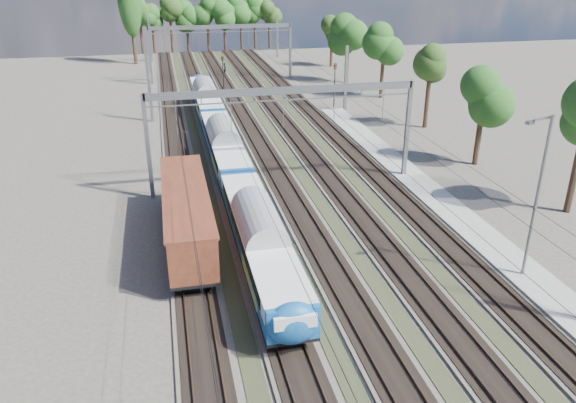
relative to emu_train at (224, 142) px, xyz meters
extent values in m
cube|color=#47423A|center=(-4.50, 8.33, -2.41)|extent=(3.00, 130.00, 0.15)
cube|color=black|center=(-4.50, 8.33, -2.32)|extent=(2.50, 130.00, 0.06)
cube|color=#473326|center=(-5.22, 8.33, -2.22)|extent=(0.08, 130.00, 0.14)
cube|color=#473326|center=(-3.78, 8.33, -2.22)|extent=(0.08, 130.00, 0.14)
cube|color=#47423A|center=(0.00, 8.33, -2.41)|extent=(3.00, 130.00, 0.15)
cube|color=black|center=(0.00, 8.33, -2.32)|extent=(2.50, 130.00, 0.06)
cube|color=#473326|center=(-0.72, 8.33, -2.22)|extent=(0.08, 130.00, 0.14)
cube|color=#473326|center=(0.72, 8.33, -2.22)|extent=(0.08, 130.00, 0.14)
cube|color=#47423A|center=(4.50, 8.33, -2.41)|extent=(3.00, 130.00, 0.15)
cube|color=black|center=(4.50, 8.33, -2.32)|extent=(2.50, 130.00, 0.06)
cube|color=#473326|center=(3.78, 8.33, -2.22)|extent=(0.08, 130.00, 0.14)
cube|color=#473326|center=(5.22, 8.33, -2.22)|extent=(0.08, 130.00, 0.14)
cube|color=#47423A|center=(9.00, 8.33, -2.41)|extent=(3.00, 130.00, 0.15)
cube|color=black|center=(9.00, 8.33, -2.32)|extent=(2.50, 130.00, 0.06)
cube|color=#473326|center=(8.28, 8.33, -2.22)|extent=(0.08, 130.00, 0.14)
cube|color=#473326|center=(9.72, 8.33, -2.22)|extent=(0.08, 130.00, 0.14)
cube|color=#47423A|center=(13.50, 8.33, -2.41)|extent=(3.00, 130.00, 0.15)
cube|color=black|center=(13.50, 8.33, -2.32)|extent=(2.50, 130.00, 0.06)
cube|color=#473326|center=(12.78, 8.33, -2.22)|extent=(0.08, 130.00, 0.14)
cube|color=#473326|center=(14.22, 8.33, -2.22)|extent=(0.08, 130.00, 0.14)
cube|color=#2D2D1D|center=(-2.25, 8.33, -2.46)|extent=(1.10, 130.00, 0.05)
cube|color=#2D2D1D|center=(2.25, 8.33, -2.46)|extent=(1.10, 130.00, 0.05)
cube|color=#2D2D1D|center=(6.75, 8.33, -2.46)|extent=(1.10, 130.00, 0.05)
cube|color=#2D2D1D|center=(11.25, 8.33, -2.46)|extent=(1.10, 130.00, 0.05)
cube|color=gray|center=(16.50, -16.67, -2.34)|extent=(3.00, 70.00, 0.30)
cube|color=gray|center=(-7.00, -6.67, 2.01)|extent=(0.35, 0.35, 9.00)
cube|color=gray|center=(16.00, -6.67, 2.01)|extent=(0.35, 0.35, 9.00)
cube|color=gray|center=(4.50, -6.67, 6.21)|extent=(23.00, 0.35, 0.60)
cube|color=gray|center=(-7.00, 41.33, 2.01)|extent=(0.35, 0.35, 9.00)
cube|color=gray|center=(16.00, 41.33, 2.01)|extent=(0.35, 0.35, 9.00)
cube|color=gray|center=(4.50, 41.33, 6.21)|extent=(23.00, 0.35, 0.60)
cube|color=gray|center=(-7.00, 18.33, 1.76)|extent=(0.35, 0.35, 8.50)
cube|color=gray|center=(-7.00, 63.33, 1.76)|extent=(0.35, 0.35, 8.50)
cube|color=gray|center=(18.30, 18.33, 1.76)|extent=(0.35, 0.35, 8.50)
cube|color=gray|center=(18.30, 63.33, 1.76)|extent=(0.35, 0.35, 8.50)
cylinder|color=black|center=(-4.50, 8.33, 3.01)|extent=(0.03, 130.00, 0.03)
cylinder|color=black|center=(-4.50, 8.33, 4.11)|extent=(0.03, 130.00, 0.03)
cylinder|color=black|center=(0.00, 8.33, 3.01)|extent=(0.03, 130.00, 0.03)
cylinder|color=black|center=(0.00, 8.33, 4.11)|extent=(0.03, 130.00, 0.03)
cylinder|color=black|center=(4.50, 8.33, 3.01)|extent=(0.03, 130.00, 0.03)
cylinder|color=black|center=(4.50, 8.33, 4.11)|extent=(0.03, 130.00, 0.03)
cylinder|color=black|center=(9.00, 8.33, 3.01)|extent=(0.03, 130.00, 0.03)
cylinder|color=black|center=(9.00, 8.33, 4.11)|extent=(0.03, 130.00, 0.03)
cylinder|color=black|center=(13.50, 8.33, 3.01)|extent=(0.03, 130.00, 0.03)
cylinder|color=black|center=(13.50, 8.33, 4.11)|extent=(0.03, 130.00, 0.03)
cylinder|color=black|center=(-8.84, 73.61, 0.82)|extent=(0.56, 0.56, 6.62)
sphere|color=#1F3B15|center=(-8.84, 73.61, 6.12)|extent=(4.16, 4.16, 4.16)
cylinder|color=black|center=(-6.66, 75.34, 0.99)|extent=(0.56, 0.56, 6.95)
sphere|color=#1F3B15|center=(-6.66, 75.34, 6.54)|extent=(3.98, 3.98, 3.98)
cylinder|color=black|center=(-1.52, 76.04, 0.77)|extent=(0.56, 0.56, 6.52)
sphere|color=#1F3B15|center=(-1.52, 76.04, 5.98)|extent=(4.37, 4.37, 4.37)
cylinder|color=black|center=(1.23, 77.03, 0.47)|extent=(0.56, 0.56, 5.91)
sphere|color=#1F3B15|center=(1.23, 77.03, 5.20)|extent=(4.16, 4.16, 4.16)
cylinder|color=black|center=(4.25, 73.67, 0.82)|extent=(0.56, 0.56, 6.61)
sphere|color=#1F3B15|center=(4.25, 73.67, 6.10)|extent=(5.18, 5.18, 5.18)
cylinder|color=black|center=(9.05, 74.48, 0.40)|extent=(0.56, 0.56, 5.78)
sphere|color=#1F3B15|center=(9.05, 74.48, 5.03)|extent=(4.10, 4.10, 4.10)
cylinder|color=black|center=(11.71, 75.14, 0.87)|extent=(0.56, 0.56, 6.73)
sphere|color=#1F3B15|center=(11.71, 75.14, 6.26)|extent=(5.08, 5.08, 5.08)
cylinder|color=black|center=(15.43, 74.12, 1.23)|extent=(0.56, 0.56, 7.43)
sphere|color=#1F3B15|center=(15.43, 74.12, 7.17)|extent=(4.01, 4.01, 4.01)
cylinder|color=black|center=(18.89, 75.35, 0.79)|extent=(0.56, 0.56, 6.55)
sphere|color=#1F3B15|center=(18.89, 75.35, 6.03)|extent=(4.80, 4.80, 4.80)
cylinder|color=black|center=(24.87, -17.11, 0.98)|extent=(0.56, 0.56, 6.94)
cylinder|color=black|center=(24.94, -3.44, 0.24)|extent=(0.56, 0.56, 5.47)
sphere|color=#1F3B15|center=(24.94, -3.44, 4.62)|extent=(3.97, 3.97, 3.97)
cylinder|color=black|center=(25.47, 7.53, 0.91)|extent=(0.56, 0.56, 6.80)
sphere|color=#1F3B15|center=(25.47, 7.53, 6.35)|extent=(4.02, 4.02, 4.02)
cylinder|color=black|center=(24.65, 22.54, 0.89)|extent=(0.56, 0.56, 6.75)
sphere|color=#1F3B15|center=(24.65, 22.54, 6.29)|extent=(3.55, 3.55, 3.55)
cylinder|color=black|center=(24.48, 35.63, 0.99)|extent=(0.56, 0.56, 6.96)
sphere|color=#1F3B15|center=(24.48, 35.63, 6.56)|extent=(3.96, 3.96, 3.96)
cylinder|color=black|center=(24.16, 52.04, 0.68)|extent=(0.56, 0.56, 6.34)
sphere|color=#1F3B15|center=(24.16, 52.04, 5.75)|extent=(4.21, 4.21, 4.21)
cylinder|color=black|center=(-10.00, 61.33, 5.51)|extent=(0.70, 0.70, 16.00)
cube|color=black|center=(0.00, -26.89, -1.94)|extent=(1.98, 2.97, 0.79)
cube|color=black|center=(0.00, -13.02, -1.94)|extent=(1.98, 2.97, 0.79)
cube|color=navy|center=(0.00, -19.95, -0.46)|extent=(2.77, 19.81, 1.88)
cube|color=silver|center=(0.00, -19.95, 0.04)|extent=(2.85, 19.02, 0.94)
cube|color=black|center=(1.43, -19.95, 0.04)|extent=(0.04, 16.84, 0.69)
cube|color=#DCC00B|center=(0.00, -24.31, -0.95)|extent=(2.87, 5.55, 0.69)
cylinder|color=#999C9F|center=(0.00, -19.95, 0.48)|extent=(2.81, 19.81, 2.81)
cube|color=black|center=(0.00, -6.48, -1.94)|extent=(1.98, 2.97, 0.79)
cube|color=black|center=(0.00, 7.39, -1.94)|extent=(1.98, 2.97, 0.79)
cube|color=navy|center=(0.00, 0.46, -0.46)|extent=(2.77, 19.81, 1.88)
cube|color=silver|center=(0.00, 0.46, 0.04)|extent=(2.85, 19.02, 0.94)
cube|color=black|center=(1.43, 0.46, 0.04)|extent=(0.04, 16.84, 0.69)
cube|color=#DCC00B|center=(0.00, -3.90, -0.95)|extent=(2.87, 5.55, 0.69)
cylinder|color=#999C9F|center=(0.00, 0.46, 0.48)|extent=(2.81, 19.81, 2.81)
cube|color=black|center=(0.00, 13.93, -1.94)|extent=(1.98, 2.97, 0.79)
cube|color=black|center=(0.00, 27.80, -1.94)|extent=(1.98, 2.97, 0.79)
cube|color=navy|center=(0.00, 20.86, -0.46)|extent=(2.77, 19.81, 1.88)
cube|color=silver|center=(0.00, 20.86, 0.04)|extent=(2.85, 19.02, 0.94)
cube|color=black|center=(1.43, 20.86, 0.04)|extent=(0.04, 16.84, 0.69)
cube|color=#DCC00B|center=(0.00, 16.51, -0.95)|extent=(2.87, 5.55, 0.69)
cylinder|color=#999C9F|center=(0.00, 20.86, 0.48)|extent=(2.81, 19.81, 2.81)
ellipsoid|color=navy|center=(0.00, -29.66, -0.41)|extent=(2.81, 1.55, 2.40)
cube|color=black|center=(-4.50, -21.23, -1.94)|extent=(2.19, 2.84, 0.77)
cube|color=black|center=(-4.50, -10.51, -1.94)|extent=(2.19, 2.84, 0.77)
cube|color=black|center=(-4.50, -15.87, -1.45)|extent=(2.95, 15.31, 0.22)
cube|color=#4D1F14|center=(-4.50, -15.87, 0.08)|extent=(2.95, 15.31, 2.84)
cube|color=#4D1F14|center=(-4.50, -15.87, 1.56)|extent=(3.17, 15.31, 0.13)
imported|color=black|center=(5.60, 47.41, -1.52)|extent=(0.53, 0.75, 1.95)
cylinder|color=black|center=(3.90, 34.71, -0.25)|extent=(0.13, 0.13, 4.48)
cube|color=black|center=(3.90, 34.71, 2.31)|extent=(0.36, 0.29, 0.63)
sphere|color=red|center=(3.90, 34.60, 2.49)|extent=(0.14, 0.14, 0.14)
sphere|color=#0C9919|center=(3.90, 34.60, 2.17)|extent=(0.14, 0.14, 0.14)
cylinder|color=black|center=(17.44, 20.48, 0.11)|extent=(0.15, 0.15, 5.19)
cube|color=black|center=(17.44, 20.48, 3.07)|extent=(0.38, 0.25, 0.73)
sphere|color=red|center=(17.44, 20.35, 3.27)|extent=(0.17, 0.17, 0.17)
sphere|color=#0C9919|center=(17.44, 20.35, 2.91)|extent=(0.17, 0.17, 0.17)
cylinder|color=gray|center=(16.19, -25.27, 2.89)|extent=(0.22, 0.22, 10.76)
cube|color=gray|center=(15.55, -25.27, 8.06)|extent=(1.46, 0.63, 0.13)
cube|color=gray|center=(14.79, -25.27, 7.90)|extent=(0.60, 0.43, 0.19)
camera|label=1|loc=(-5.35, -52.42, 16.50)|focal=35.00mm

